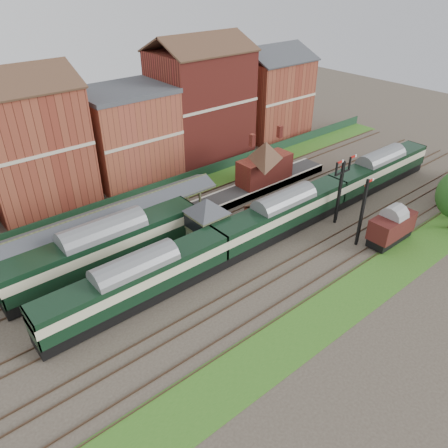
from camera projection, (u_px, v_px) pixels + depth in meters
ground at (247, 250)px, 47.77m from camera, size 160.00×160.00×0.00m
grass_back at (166, 197)px, 58.23m from camera, size 90.00×4.50×0.06m
grass_front at (336, 307)px, 39.89m from camera, size 90.00×5.00×0.06m
fence at (158, 187)px, 59.17m from camera, size 90.00×0.12×1.50m
platform at (160, 225)px, 51.16m from camera, size 55.00×3.40×1.00m
signal_box at (207, 222)px, 46.59m from camera, size 5.40×5.40×6.00m
brick_hut at (260, 214)px, 52.01m from camera, size 3.20×2.64×2.94m
station_building at (265, 161)px, 58.66m from camera, size 8.10×8.10×5.90m
canopy at (108, 211)px, 45.75m from camera, size 26.00×3.89×4.08m
semaphore_bracket at (340, 188)px, 50.30m from camera, size 3.60×0.25×8.18m
semaphore_siding at (362, 212)px, 46.50m from camera, size 1.23×0.25×8.00m
town_backdrop at (126, 129)px, 60.40m from camera, size 69.00×10.00×16.00m
dmu_train at (283, 214)px, 49.40m from camera, size 56.76×2.98×4.36m
platform_railcar at (105, 247)px, 43.31m from camera, size 20.65×3.25×4.76m
goods_van_a at (392, 227)px, 48.06m from camera, size 5.79×2.51×3.51m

